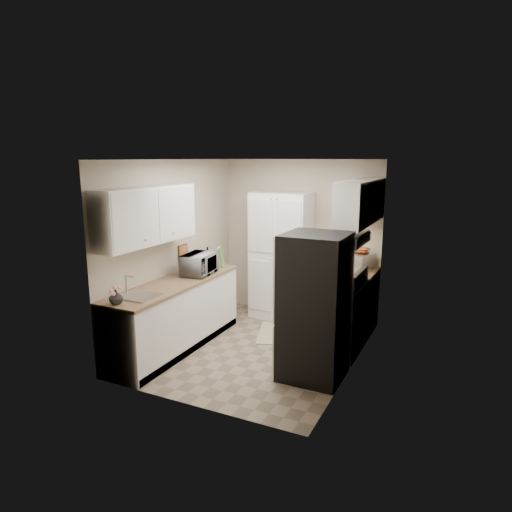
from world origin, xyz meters
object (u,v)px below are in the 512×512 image
(pantry_cabinet, at_px, (281,256))
(toaster_oven, at_px, (359,261))
(refrigerator, at_px, (315,307))
(electric_range, at_px, (336,316))
(wine_bottle, at_px, (208,259))
(microwave, at_px, (199,264))

(pantry_cabinet, relative_size, toaster_oven, 4.88)
(refrigerator, height_order, toaster_oven, refrigerator)
(toaster_oven, bearing_deg, electric_range, -77.11)
(pantry_cabinet, distance_m, wine_bottle, 1.23)
(microwave, bearing_deg, toaster_oven, -63.34)
(electric_range, distance_m, microwave, 2.00)
(refrigerator, bearing_deg, microwave, 166.20)
(refrigerator, bearing_deg, wine_bottle, 158.29)
(pantry_cabinet, relative_size, electric_range, 1.77)
(microwave, relative_size, toaster_oven, 1.30)
(electric_range, xyz_separation_m, refrigerator, (-0.03, -0.80, 0.37))
(microwave, xyz_separation_m, toaster_oven, (1.94, 1.29, -0.03))
(pantry_cabinet, bearing_deg, toaster_oven, 0.95)
(pantry_cabinet, distance_m, refrigerator, 2.07)
(pantry_cabinet, height_order, microwave, pantry_cabinet)
(refrigerator, xyz_separation_m, wine_bottle, (-1.90, 0.76, 0.22))
(electric_range, bearing_deg, pantry_cabinet, 141.78)
(electric_range, height_order, wine_bottle, wine_bottle)
(electric_range, height_order, toaster_oven, toaster_oven)
(microwave, relative_size, wine_bottle, 1.74)
(refrigerator, relative_size, toaster_oven, 4.15)
(toaster_oven, bearing_deg, refrigerator, -76.66)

